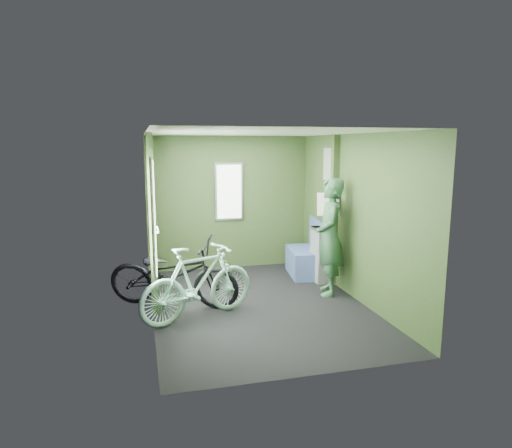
{
  "coord_description": "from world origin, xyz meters",
  "views": [
    {
      "loc": [
        -1.5,
        -5.74,
        2.15
      ],
      "look_at": [
        0.0,
        0.1,
        1.1
      ],
      "focal_mm": 32.0,
      "sensor_mm": 36.0,
      "label": 1
    }
  ],
  "objects_px": {
    "bicycle_black": "(174,308)",
    "waste_box": "(322,255)",
    "bench_seat": "(306,259)",
    "bicycle_mint": "(199,319)",
    "passenger": "(330,237)"
  },
  "relations": [
    {
      "from": "passenger",
      "to": "waste_box",
      "type": "height_order",
      "value": "passenger"
    },
    {
      "from": "bicycle_mint",
      "to": "passenger",
      "type": "xyz_separation_m",
      "value": [
        1.96,
        0.52,
        0.85
      ]
    },
    {
      "from": "bench_seat",
      "to": "bicycle_black",
      "type": "bearing_deg",
      "value": -147.47
    },
    {
      "from": "bicycle_mint",
      "to": "passenger",
      "type": "bearing_deg",
      "value": -97.84
    },
    {
      "from": "bicycle_mint",
      "to": "waste_box",
      "type": "bearing_deg",
      "value": -84.73
    },
    {
      "from": "bicycle_mint",
      "to": "bicycle_black",
      "type": "bearing_deg",
      "value": 7.05
    },
    {
      "from": "bicycle_mint",
      "to": "bench_seat",
      "type": "height_order",
      "value": "bench_seat"
    },
    {
      "from": "waste_box",
      "to": "bicycle_black",
      "type": "bearing_deg",
      "value": -165.14
    },
    {
      "from": "bicycle_black",
      "to": "bench_seat",
      "type": "distance_m",
      "value": 2.51
    },
    {
      "from": "bicycle_mint",
      "to": "bench_seat",
      "type": "bearing_deg",
      "value": -75.11
    },
    {
      "from": "bicycle_black",
      "to": "waste_box",
      "type": "relative_size",
      "value": 2.04
    },
    {
      "from": "passenger",
      "to": "bicycle_black",
      "type": "bearing_deg",
      "value": -72.17
    },
    {
      "from": "bicycle_black",
      "to": "bicycle_mint",
      "type": "xyz_separation_m",
      "value": [
        0.28,
        -0.48,
        0.0
      ]
    },
    {
      "from": "bicycle_black",
      "to": "passenger",
      "type": "relative_size",
      "value": 1.05
    },
    {
      "from": "bench_seat",
      "to": "waste_box",
      "type": "bearing_deg",
      "value": -66.73
    }
  ]
}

